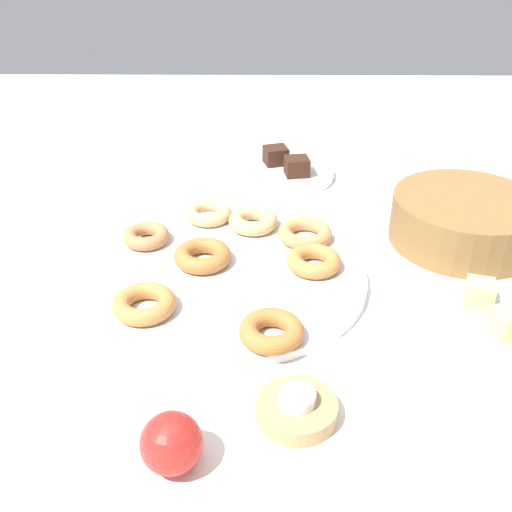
# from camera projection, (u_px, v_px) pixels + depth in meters

# --- Properties ---
(ground_plane) EXTENTS (2.40, 2.40, 0.00)m
(ground_plane) POSITION_uv_depth(u_px,v_px,m) (237.00, 281.00, 0.94)
(ground_plane) COLOR white
(donut_plate) EXTENTS (0.40, 0.40, 0.02)m
(donut_plate) POSITION_uv_depth(u_px,v_px,m) (237.00, 276.00, 0.93)
(donut_plate) COLOR silver
(donut_plate) RESTS_ON ground_plane
(donut_0) EXTENTS (0.10, 0.10, 0.02)m
(donut_0) POSITION_uv_depth(u_px,v_px,m) (208.00, 213.00, 1.07)
(donut_0) COLOR tan
(donut_0) RESTS_ON donut_plate
(donut_1) EXTENTS (0.11, 0.11, 0.02)m
(donut_1) POSITION_uv_depth(u_px,v_px,m) (305.00, 233.00, 1.01)
(donut_1) COLOR #C6844C
(donut_1) RESTS_ON donut_plate
(donut_2) EXTENTS (0.10, 0.10, 0.02)m
(donut_2) POSITION_uv_depth(u_px,v_px,m) (146.00, 236.00, 1.00)
(donut_2) COLOR #B27547
(donut_2) RESTS_ON donut_plate
(donut_3) EXTENTS (0.11, 0.11, 0.02)m
(donut_3) POSITION_uv_depth(u_px,v_px,m) (144.00, 304.00, 0.84)
(donut_3) COLOR #BC7A3D
(donut_3) RESTS_ON donut_plate
(donut_4) EXTENTS (0.12, 0.12, 0.03)m
(donut_4) POSITION_uv_depth(u_px,v_px,m) (314.00, 261.00, 0.93)
(donut_4) COLOR #BC7A3D
(donut_4) RESTS_ON donut_plate
(donut_5) EXTENTS (0.12, 0.12, 0.03)m
(donut_5) POSITION_uv_depth(u_px,v_px,m) (253.00, 221.00, 1.04)
(donut_5) COLOR tan
(donut_5) RESTS_ON donut_plate
(donut_6) EXTENTS (0.12, 0.12, 0.03)m
(donut_6) POSITION_uv_depth(u_px,v_px,m) (202.00, 256.00, 0.95)
(donut_6) COLOR #AD6B33
(donut_6) RESTS_ON donut_plate
(donut_7) EXTENTS (0.11, 0.11, 0.03)m
(donut_7) POSITION_uv_depth(u_px,v_px,m) (271.00, 331.00, 0.79)
(donut_7) COLOR #AD6B33
(donut_7) RESTS_ON donut_plate
(cake_plate) EXTENTS (0.21, 0.21, 0.02)m
(cake_plate) POSITION_uv_depth(u_px,v_px,m) (283.00, 173.00, 1.27)
(cake_plate) COLOR silver
(cake_plate) RESTS_ON ground_plane
(brownie_near) EXTENTS (0.06, 0.06, 0.04)m
(brownie_near) POSITION_uv_depth(u_px,v_px,m) (276.00, 155.00, 1.28)
(brownie_near) COLOR #381E14
(brownie_near) RESTS_ON cake_plate
(brownie_far) EXTENTS (0.05, 0.05, 0.04)m
(brownie_far) POSITION_uv_depth(u_px,v_px,m) (297.00, 166.00, 1.23)
(brownie_far) COLOR #381E14
(brownie_far) RESTS_ON cake_plate
(candle_holder) EXTENTS (0.10, 0.10, 0.02)m
(candle_holder) POSITION_uv_depth(u_px,v_px,m) (297.00, 409.00, 0.69)
(candle_holder) COLOR tan
(candle_holder) RESTS_ON ground_plane
(tealight) EXTENTS (0.04, 0.04, 0.01)m
(tealight) POSITION_uv_depth(u_px,v_px,m) (297.00, 398.00, 0.68)
(tealight) COLOR silver
(tealight) RESTS_ON candle_holder
(basket) EXTENTS (0.35, 0.35, 0.08)m
(basket) POSITION_uv_depth(u_px,v_px,m) (465.00, 220.00, 1.02)
(basket) COLOR brown
(basket) RESTS_ON ground_plane
(fruit_bowl) EXTENTS (0.18, 0.18, 0.04)m
(fruit_bowl) POSITION_uv_depth(u_px,v_px,m) (482.00, 330.00, 0.80)
(fruit_bowl) COLOR silver
(fruit_bowl) RESTS_ON ground_plane
(melon_chunk_left) EXTENTS (0.04, 0.04, 0.04)m
(melon_chunk_left) POSITION_uv_depth(u_px,v_px,m) (480.00, 293.00, 0.81)
(melon_chunk_left) COLOR #DBD67A
(melon_chunk_left) RESTS_ON fruit_bowl
(melon_chunk_right) EXTENTS (0.05, 0.05, 0.04)m
(melon_chunk_right) POSITION_uv_depth(u_px,v_px,m) (506.00, 323.00, 0.76)
(melon_chunk_right) COLOR #DBD67A
(melon_chunk_right) RESTS_ON fruit_bowl
(apple) EXTENTS (0.07, 0.07, 0.07)m
(apple) POSITION_uv_depth(u_px,v_px,m) (171.00, 443.00, 0.62)
(apple) COLOR red
(apple) RESTS_ON ground_plane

